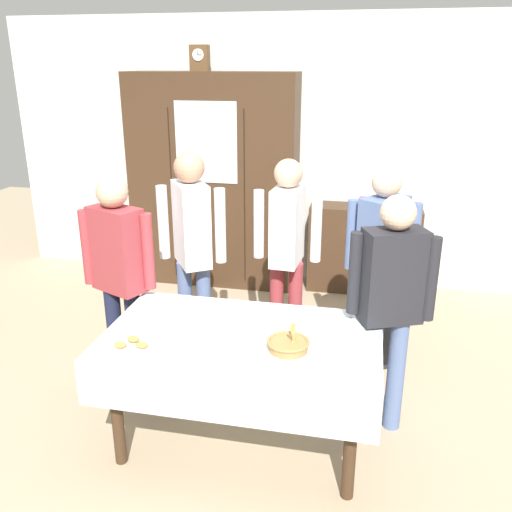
{
  "coord_description": "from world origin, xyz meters",
  "views": [
    {
      "loc": [
        0.67,
        -2.96,
        2.26
      ],
      "look_at": [
        0.0,
        0.2,
        1.1
      ],
      "focal_mm": 38.18,
      "sensor_mm": 36.0,
      "label": 1
    }
  ],
  "objects_px": {
    "dining_table": "(241,354)",
    "tea_cup_far_left": "(136,324)",
    "tea_cup_far_right": "(295,313)",
    "person_behind_table_left": "(381,252)",
    "bookshelf_low": "(363,249)",
    "wall_cabinet": "(214,182)",
    "bread_basket": "(288,344)",
    "book_stack": "(366,203)",
    "spoon_near_right": "(161,306)",
    "pastry_plate": "(132,347)",
    "person_by_cabinet": "(192,239)",
    "spoon_mid_left": "(215,349)",
    "mantel_clock": "(200,58)",
    "person_behind_table_right": "(391,294)",
    "tea_cup_near_right": "(239,343)",
    "tea_cup_front_edge": "(321,321)",
    "person_beside_shelf": "(287,241)",
    "person_near_right_end": "(119,266)"
  },
  "relations": [
    {
      "from": "tea_cup_far_left",
      "to": "spoon_mid_left",
      "type": "bearing_deg",
      "value": -16.11
    },
    {
      "from": "wall_cabinet",
      "to": "mantel_clock",
      "type": "height_order",
      "value": "mantel_clock"
    },
    {
      "from": "tea_cup_far_left",
      "to": "person_beside_shelf",
      "type": "relative_size",
      "value": 0.08
    },
    {
      "from": "tea_cup_front_edge",
      "to": "bread_basket",
      "type": "bearing_deg",
      "value": -113.79
    },
    {
      "from": "wall_cabinet",
      "to": "tea_cup_far_left",
      "type": "xyz_separation_m",
      "value": [
        0.26,
        -2.6,
        -0.31
      ]
    },
    {
      "from": "wall_cabinet",
      "to": "person_behind_table_left",
      "type": "relative_size",
      "value": 1.38
    },
    {
      "from": "spoon_mid_left",
      "to": "dining_table",
      "type": "bearing_deg",
      "value": 57.69
    },
    {
      "from": "person_by_cabinet",
      "to": "person_behind_table_right",
      "type": "relative_size",
      "value": 1.07
    },
    {
      "from": "bread_basket",
      "to": "person_by_cabinet",
      "type": "height_order",
      "value": "person_by_cabinet"
    },
    {
      "from": "spoon_mid_left",
      "to": "book_stack",
      "type": "bearing_deg",
      "value": 74.87
    },
    {
      "from": "spoon_near_right",
      "to": "person_by_cabinet",
      "type": "distance_m",
      "value": 0.68
    },
    {
      "from": "tea_cup_near_right",
      "to": "tea_cup_far_left",
      "type": "bearing_deg",
      "value": 170.91
    },
    {
      "from": "tea_cup_front_edge",
      "to": "spoon_mid_left",
      "type": "xyz_separation_m",
      "value": [
        -0.55,
        -0.42,
        -0.02
      ]
    },
    {
      "from": "dining_table",
      "to": "tea_cup_far_left",
      "type": "distance_m",
      "value": 0.65
    },
    {
      "from": "dining_table",
      "to": "tea_cup_near_right",
      "type": "bearing_deg",
      "value": -79.83
    },
    {
      "from": "pastry_plate",
      "to": "spoon_mid_left",
      "type": "height_order",
      "value": "pastry_plate"
    },
    {
      "from": "person_by_cabinet",
      "to": "spoon_near_right",
      "type": "bearing_deg",
      "value": -91.56
    },
    {
      "from": "wall_cabinet",
      "to": "book_stack",
      "type": "relative_size",
      "value": 9.44
    },
    {
      "from": "pastry_plate",
      "to": "tea_cup_near_right",
      "type": "bearing_deg",
      "value": 13.01
    },
    {
      "from": "bread_basket",
      "to": "person_near_right_end",
      "type": "bearing_deg",
      "value": 156.52
    },
    {
      "from": "spoon_mid_left",
      "to": "spoon_near_right",
      "type": "bearing_deg",
      "value": 136.68
    },
    {
      "from": "bookshelf_low",
      "to": "person_beside_shelf",
      "type": "height_order",
      "value": "person_beside_shelf"
    },
    {
      "from": "tea_cup_near_right",
      "to": "tea_cup_front_edge",
      "type": "xyz_separation_m",
      "value": [
        0.42,
        0.37,
        0.0
      ]
    },
    {
      "from": "bread_basket",
      "to": "mantel_clock",
      "type": "bearing_deg",
      "value": 115.95
    },
    {
      "from": "person_beside_shelf",
      "to": "bookshelf_low",
      "type": "bearing_deg",
      "value": 68.58
    },
    {
      "from": "tea_cup_far_right",
      "to": "person_behind_table_left",
      "type": "height_order",
      "value": "person_behind_table_left"
    },
    {
      "from": "person_behind_table_left",
      "to": "person_beside_shelf",
      "type": "distance_m",
      "value": 0.71
    },
    {
      "from": "person_by_cabinet",
      "to": "person_near_right_end",
      "type": "distance_m",
      "value": 0.6
    },
    {
      "from": "tea_cup_far_left",
      "to": "person_near_right_end",
      "type": "xyz_separation_m",
      "value": [
        -0.32,
        0.47,
        0.17
      ]
    },
    {
      "from": "mantel_clock",
      "to": "person_beside_shelf",
      "type": "bearing_deg",
      "value": -52.14
    },
    {
      "from": "bookshelf_low",
      "to": "person_behind_table_left",
      "type": "bearing_deg",
      "value": -84.94
    },
    {
      "from": "pastry_plate",
      "to": "wall_cabinet",
      "type": "bearing_deg",
      "value": 96.76
    },
    {
      "from": "wall_cabinet",
      "to": "person_by_cabinet",
      "type": "xyz_separation_m",
      "value": [
        0.31,
        -1.66,
        -0.07
      ]
    },
    {
      "from": "person_by_cabinet",
      "to": "person_near_right_end",
      "type": "relative_size",
      "value": 1.06
    },
    {
      "from": "dining_table",
      "to": "tea_cup_far_left",
      "type": "bearing_deg",
      "value": -179.02
    },
    {
      "from": "dining_table",
      "to": "person_by_cabinet",
      "type": "xyz_separation_m",
      "value": [
        -0.59,
        0.93,
        0.37
      ]
    },
    {
      "from": "tea_cup_far_right",
      "to": "tea_cup_far_left",
      "type": "xyz_separation_m",
      "value": [
        -0.91,
        -0.35,
        0.0
      ]
    },
    {
      "from": "mantel_clock",
      "to": "person_behind_table_right",
      "type": "bearing_deg",
      "value": -50.07
    },
    {
      "from": "mantel_clock",
      "to": "person_behind_table_left",
      "type": "relative_size",
      "value": 0.15
    },
    {
      "from": "bookshelf_low",
      "to": "person_near_right_end",
      "type": "xyz_separation_m",
      "value": [
        -1.62,
        -2.18,
        0.5
      ]
    },
    {
      "from": "wall_cabinet",
      "to": "bread_basket",
      "type": "height_order",
      "value": "wall_cabinet"
    },
    {
      "from": "mantel_clock",
      "to": "bread_basket",
      "type": "height_order",
      "value": "mantel_clock"
    },
    {
      "from": "tea_cup_front_edge",
      "to": "tea_cup_near_right",
      "type": "bearing_deg",
      "value": -138.4
    },
    {
      "from": "bread_basket",
      "to": "person_behind_table_left",
      "type": "xyz_separation_m",
      "value": [
        0.5,
        1.2,
        0.16
      ]
    },
    {
      "from": "mantel_clock",
      "to": "bookshelf_low",
      "type": "relative_size",
      "value": 0.22
    },
    {
      "from": "tea_cup_far_right",
      "to": "pastry_plate",
      "type": "distance_m",
      "value": 1.02
    },
    {
      "from": "book_stack",
      "to": "spoon_near_right",
      "type": "distance_m",
      "value": 2.66
    },
    {
      "from": "tea_cup_far_left",
      "to": "person_beside_shelf",
      "type": "distance_m",
      "value": 1.41
    },
    {
      "from": "dining_table",
      "to": "person_near_right_end",
      "type": "relative_size",
      "value": 1.03
    },
    {
      "from": "mantel_clock",
      "to": "tea_cup_far_right",
      "type": "relative_size",
      "value": 1.85
    }
  ]
}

